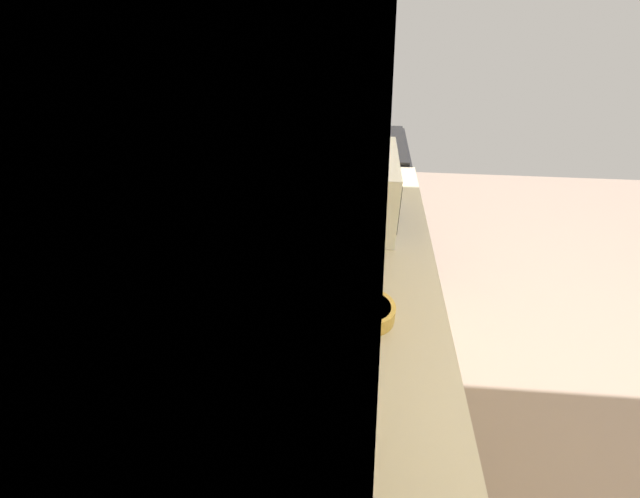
# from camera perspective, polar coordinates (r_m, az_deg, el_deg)

# --- Properties ---
(ground_plane) EXTENTS (6.06, 6.06, 0.00)m
(ground_plane) POSITION_cam_1_polar(r_m,az_deg,el_deg) (2.54, 33.97, -22.88)
(ground_plane) COLOR gray
(wall_back) EXTENTS (3.91, 0.12, 2.68)m
(wall_back) POSITION_cam_1_polar(r_m,az_deg,el_deg) (1.31, -11.78, 7.88)
(wall_back) COLOR #EDDD85
(wall_back) RESTS_ON ground_plane
(counter_run) EXTENTS (3.06, 0.66, 0.90)m
(counter_run) POSITION_cam_1_polar(r_m,az_deg,el_deg) (1.66, 2.98, -27.69)
(counter_run) COLOR #D7C26E
(counter_run) RESTS_ON ground_plane
(oven_range) EXTENTS (0.63, 0.64, 1.08)m
(oven_range) POSITION_cam_1_polar(r_m,az_deg,el_deg) (2.98, 4.47, 5.80)
(oven_range) COLOR black
(oven_range) RESTS_ON ground_plane
(microwave) EXTENTS (0.45, 0.39, 0.31)m
(microwave) POSITION_cam_1_polar(r_m,az_deg,el_deg) (1.90, 4.17, 7.87)
(microwave) COLOR white
(microwave) RESTS_ON counter_run
(bowl) EXTENTS (0.17, 0.17, 0.06)m
(bowl) POSITION_cam_1_polar(r_m,az_deg,el_deg) (1.46, 6.44, -8.12)
(bowl) COLOR gold
(bowl) RESTS_ON counter_run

